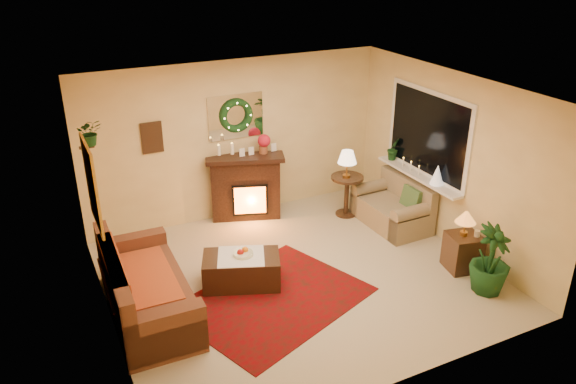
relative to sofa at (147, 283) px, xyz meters
name	(u,v)px	position (x,y,z in m)	size (l,w,h in m)	color
floor	(299,277)	(2.04, -0.11, -0.43)	(5.00, 5.00, 0.00)	beige
ceiling	(301,92)	(2.04, -0.11, 2.17)	(5.00, 5.00, 0.00)	white
wall_back	(236,140)	(2.04, 2.14, 0.87)	(5.00, 5.00, 0.00)	#EFD88C
wall_front	(407,278)	(2.04, -2.36, 0.87)	(5.00, 5.00, 0.00)	#EFD88C
wall_left	(100,232)	(-0.46, -0.11, 0.87)	(4.50, 4.50, 0.00)	#EFD88C
wall_right	(451,161)	(4.54, -0.11, 0.87)	(4.50, 4.50, 0.00)	#EFD88C
area_rug	(274,299)	(1.50, -0.45, -0.42)	(2.28, 1.71, 0.01)	#4B180E
sofa	(147,283)	(0.00, 0.00, 0.00)	(0.90, 2.05, 0.88)	brown
red_throw	(139,278)	(-0.07, 0.12, 0.03)	(0.82, 1.34, 0.02)	red
fireplace	(245,187)	(2.09, 1.93, 0.12)	(1.11, 0.35, 1.02)	black
poinsettia	(264,141)	(2.43, 1.91, 0.87)	(0.21, 0.21, 0.21)	red
mantel_candle_a	(219,150)	(1.66, 1.91, 0.83)	(0.06, 0.06, 0.17)	beige
mantel_candle_b	(232,149)	(1.87, 1.88, 0.83)	(0.06, 0.06, 0.18)	white
mantel_mirror	(236,116)	(2.04, 2.12, 1.27)	(0.92, 0.02, 0.72)	white
wreath	(237,116)	(2.04, 2.08, 1.29)	(0.55, 0.55, 0.11)	#194719
wall_art	(152,138)	(0.69, 2.12, 1.12)	(0.32, 0.03, 0.48)	#381E11
gold_mirror	(92,185)	(-0.44, 0.19, 1.32)	(0.03, 0.84, 1.00)	gold
hanging_plant	(92,145)	(-0.30, 0.94, 1.54)	(0.33, 0.28, 0.36)	#194719
loveseat	(392,201)	(4.10, 0.63, -0.01)	(0.75, 1.30, 0.75)	gray
window_frame	(428,134)	(4.53, 0.44, 1.12)	(0.03, 1.86, 1.36)	white
window_glass	(427,134)	(4.51, 0.44, 1.12)	(0.02, 1.70, 1.22)	black
window_sill	(418,176)	(4.42, 0.44, 0.44)	(0.22, 1.86, 0.04)	white
mini_tree	(437,175)	(4.43, 0.02, 0.61)	(0.21, 0.21, 0.32)	white
sill_plant	(394,149)	(4.45, 1.16, 0.66)	(0.28, 0.23, 0.51)	#1F4019
side_table_round	(346,197)	(3.63, 1.26, -0.10)	(0.54, 0.54, 0.70)	#3D1F16
lamp_cream	(347,167)	(3.59, 1.22, 0.45)	(0.31, 0.31, 0.47)	#FADDB7
end_table_square	(463,251)	(4.21, -0.92, -0.16)	(0.43, 0.43, 0.53)	black
lamp_tiffany	(465,222)	(4.18, -0.91, 0.32)	(0.29, 0.29, 0.42)	yellow
coffee_table	(242,271)	(1.27, 0.08, -0.22)	(1.02, 0.56, 0.43)	#543321
fruit_bowl	(243,254)	(1.30, 0.08, 0.02)	(0.27, 0.27, 0.06)	beige
floor_palm	(491,261)	(4.12, -1.50, 0.02)	(1.58, 1.58, 2.82)	#1B3D1C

